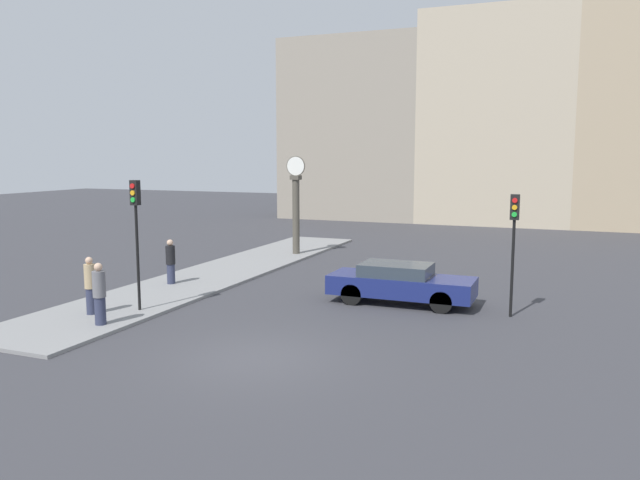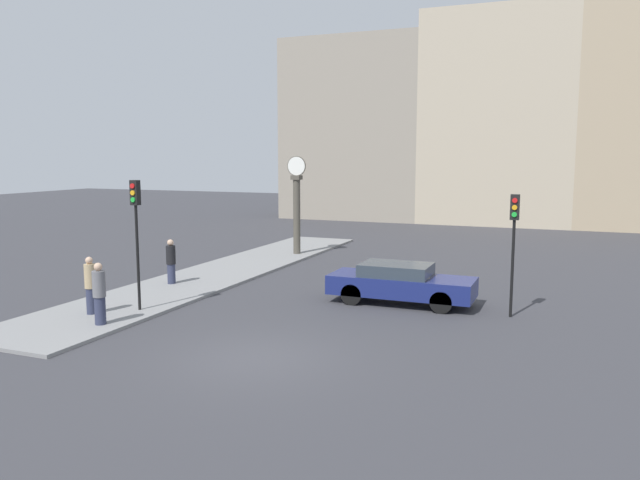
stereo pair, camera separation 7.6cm
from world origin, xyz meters
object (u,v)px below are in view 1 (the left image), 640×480
Objects in this scene: sedan_car at (400,283)px; pedestrian_black_jacket at (171,262)px; street_clock at (296,206)px; traffic_light_near at (136,218)px; pedestrian_tan_coat at (90,285)px; traffic_light_far at (514,230)px; pedestrian_grey_jacket at (99,294)px.

pedestrian_black_jacket is (-8.67, -0.53, 0.24)m from sedan_car.
pedestrian_black_jacket is (-1.39, -8.37, -1.47)m from street_clock.
pedestrian_black_jacket is (-1.46, 3.73, -2.03)m from traffic_light_near.
pedestrian_tan_coat is at bearing -94.19° from street_clock.
traffic_light_near reaches higher than traffic_light_far.
street_clock is (-7.28, 7.84, 1.71)m from sedan_car.
pedestrian_tan_coat is at bearing -84.72° from pedestrian_black_jacket.
pedestrian_black_jacket reaches higher than sedan_car.
traffic_light_near reaches higher than sedan_car.
sedan_car is 8.67m from traffic_light_near.
street_clock is at bearing 85.81° from pedestrian_tan_coat.
traffic_light_far is at bearing -37.25° from street_clock.
sedan_car is 1.00× the size of street_clock.
traffic_light_far is 12.35m from pedestrian_black_jacket.
traffic_light_near is 2.41× the size of pedestrian_black_jacket.
traffic_light_near reaches higher than pedestrian_grey_jacket.
street_clock reaches higher than traffic_light_near.
pedestrian_tan_coat reaches higher than sedan_car.
street_clock is 13.17m from pedestrian_tan_coat.
traffic_light_far is 12.85m from pedestrian_tan_coat.
pedestrian_tan_coat is (-0.96, -13.06, -1.42)m from street_clock.
pedestrian_black_jacket is at bearing -99.44° from street_clock.
traffic_light_near reaches higher than pedestrian_black_jacket.
street_clock is at bearing 80.56° from pedestrian_black_jacket.
traffic_light_near is 1.08× the size of traffic_light_far.
pedestrian_grey_jacket is (-7.15, -6.06, 0.29)m from sedan_car.
traffic_light_near is 2.43m from pedestrian_tan_coat.
street_clock reaches higher than traffic_light_far.
sedan_car is 9.37m from pedestrian_grey_jacket.
pedestrian_grey_jacket is at bearing -37.57° from pedestrian_tan_coat.
traffic_light_near is at bearing -89.67° from street_clock.
pedestrian_grey_jacket is (-10.70, -5.66, -1.68)m from traffic_light_far.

